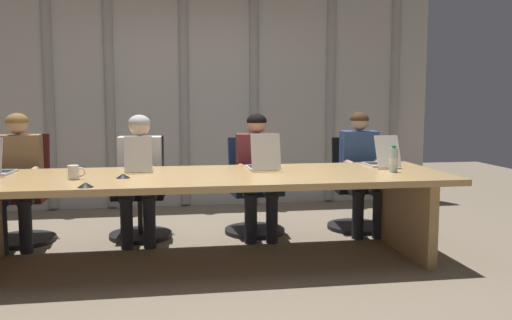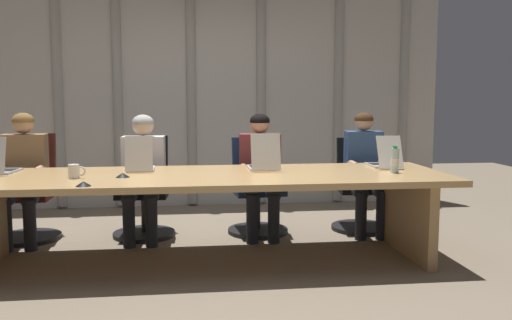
{
  "view_description": "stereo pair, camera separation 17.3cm",
  "coord_description": "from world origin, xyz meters",
  "views": [
    {
      "loc": [
        -0.29,
        -4.37,
        1.35
      ],
      "look_at": [
        0.43,
        0.09,
        0.83
      ],
      "focal_mm": 38.32,
      "sensor_mm": 36.0,
      "label": 1
    },
    {
      "loc": [
        -0.12,
        -4.4,
        1.35
      ],
      "look_at": [
        0.43,
        0.09,
        0.83
      ],
      "focal_mm": 38.32,
      "sensor_mm": 36.0,
      "label": 2
    }
  ],
  "objects": [
    {
      "name": "person_center",
      "position": [
        0.56,
        0.8,
        0.68
      ],
      "size": [
        0.42,
        0.56,
        1.19
      ],
      "rotation": [
        0.0,
        0.0,
        -1.62
      ],
      "color": "brown",
      "rests_on": "ground_plane"
    },
    {
      "name": "person_right_mid",
      "position": [
        1.61,
        0.79,
        0.68
      ],
      "size": [
        0.39,
        0.57,
        1.2
      ],
      "rotation": [
        0.0,
        0.0,
        -1.65
      ],
      "color": "#335184",
      "rests_on": "ground_plane"
    },
    {
      "name": "office_chair_right_mid",
      "position": [
        1.62,
        0.95,
        0.35
      ],
      "size": [
        0.6,
        0.6,
        0.93
      ],
      "rotation": [
        0.0,
        0.0,
        -1.66
      ],
      "color": "black",
      "rests_on": "ground_plane"
    },
    {
      "name": "ground_plane",
      "position": [
        0.0,
        0.0,
        0.0
      ],
      "size": [
        12.18,
        12.18,
        0.0
      ],
      "primitive_type": "plane",
      "color": "#7F705B"
    },
    {
      "name": "laptop_right_mid",
      "position": [
        1.6,
        0.26,
        0.78
      ],
      "size": [
        0.22,
        0.42,
        0.29
      ],
      "rotation": [
        0.0,
        0.0,
        1.58
      ],
      "color": "beige",
      "rests_on": "conference_table"
    },
    {
      "name": "water_bottle_primary",
      "position": [
        1.56,
        -0.11,
        0.83
      ],
      "size": [
        0.07,
        0.07,
        0.22
      ],
      "color": "silver",
      "rests_on": "conference_table"
    },
    {
      "name": "office_chair_left_end",
      "position": [
        -1.65,
        0.96,
        0.37
      ],
      "size": [
        0.6,
        0.6,
        1.0
      ],
      "rotation": [
        0.0,
        0.0,
        -1.6
      ],
      "color": "#511E19",
      "rests_on": "ground_plane"
    },
    {
      "name": "conference_mic_left_side",
      "position": [
        -0.64,
        -0.09,
        0.74
      ],
      "size": [
        0.11,
        0.11,
        0.03
      ],
      "primitive_type": "cone",
      "color": "black",
      "rests_on": "conference_table"
    },
    {
      "name": "curtain_backdrop",
      "position": [
        -0.0,
        2.42,
        1.4
      ],
      "size": [
        6.09,
        0.17,
        2.8
      ],
      "color": "beige",
      "rests_on": "ground_plane"
    },
    {
      "name": "office_chair_center",
      "position": [
        0.54,
        0.95,
        0.36
      ],
      "size": [
        0.6,
        0.6,
        0.94
      ],
      "rotation": [
        0.0,
        0.0,
        -1.48
      ],
      "color": "navy",
      "rests_on": "ground_plane"
    },
    {
      "name": "person_left_mid",
      "position": [
        -0.56,
        0.8,
        0.68
      ],
      "size": [
        0.42,
        0.56,
        1.18
      ],
      "rotation": [
        0.0,
        0.0,
        -1.61
      ],
      "color": "silver",
      "rests_on": "ground_plane"
    },
    {
      "name": "coffee_mug_far",
      "position": [
        -1.0,
        -0.1,
        0.78
      ],
      "size": [
        0.13,
        0.08,
        0.11
      ],
      "color": "white",
      "rests_on": "conference_table"
    },
    {
      "name": "conference_mic_middle",
      "position": [
        -0.86,
        -0.49,
        0.74
      ],
      "size": [
        0.11,
        0.11,
        0.03
      ],
      "primitive_type": "cone",
      "color": "black",
      "rests_on": "conference_table"
    },
    {
      "name": "person_left_end",
      "position": [
        -1.64,
        0.8,
        0.69
      ],
      "size": [
        0.43,
        0.56,
        1.2
      ],
      "rotation": [
        0.0,
        0.0,
        -1.51
      ],
      "color": "olive",
      "rests_on": "ground_plane"
    },
    {
      "name": "office_chair_left_mid",
      "position": [
        -0.57,
        0.96,
        0.36
      ],
      "size": [
        0.6,
        0.6,
        0.97
      ],
      "rotation": [
        0.0,
        0.0,
        -1.64
      ],
      "color": "black",
      "rests_on": "ground_plane"
    },
    {
      "name": "laptop_left_mid",
      "position": [
        -0.53,
        0.27,
        0.78
      ],
      "size": [
        0.23,
        0.38,
        0.3
      ],
      "rotation": [
        0.0,
        0.0,
        1.58
      ],
      "color": "beige",
      "rests_on": "conference_table"
    },
    {
      "name": "laptop_center",
      "position": [
        0.51,
        0.22,
        0.79
      ],
      "size": [
        0.25,
        0.41,
        0.32
      ],
      "rotation": [
        0.0,
        0.0,
        1.58
      ],
      "color": "beige",
      "rests_on": "conference_table"
    },
    {
      "name": "conference_table",
      "position": [
        0.0,
        0.0,
        0.59
      ],
      "size": [
        3.96,
        1.19,
        0.73
      ],
      "color": "tan",
      "rests_on": "ground_plane"
    }
  ]
}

